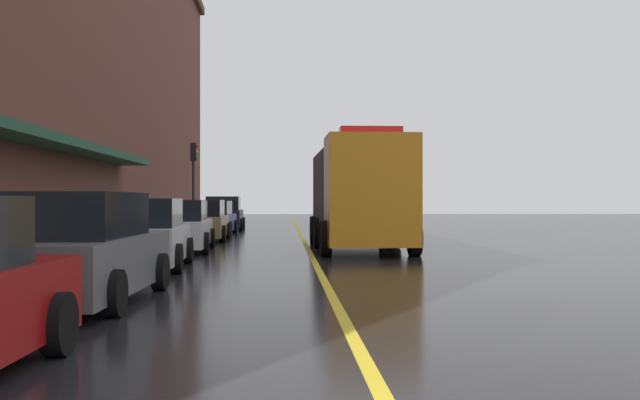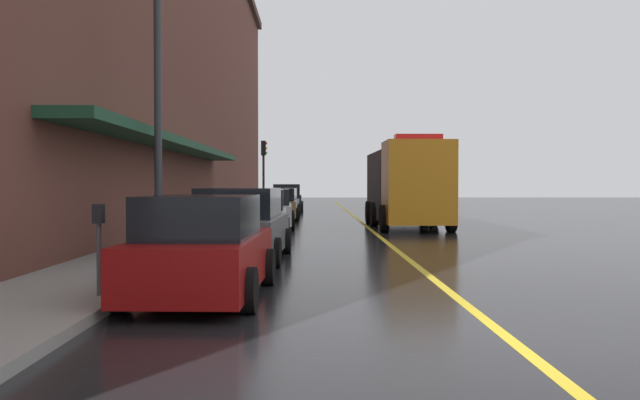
{
  "view_description": "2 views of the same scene",
  "coord_description": "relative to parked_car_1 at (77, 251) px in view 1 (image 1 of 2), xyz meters",
  "views": [
    {
      "loc": [
        -0.79,
        -3.33,
        1.55
      ],
      "look_at": [
        0.86,
        29.74,
        1.58
      ],
      "focal_mm": 41.6,
      "sensor_mm": 36.0,
      "label": 1
    },
    {
      "loc": [
        -2.24,
        -7.58,
        1.77
      ],
      "look_at": [
        -1.97,
        18.04,
        1.16
      ],
      "focal_mm": 37.74,
      "sensor_mm": 36.0,
      "label": 2
    }
  ],
  "objects": [
    {
      "name": "ground_plane",
      "position": [
        3.92,
        16.92,
        -0.79
      ],
      "size": [
        112.0,
        112.0,
        0.0
      ],
      "primitive_type": "plane",
      "color": "black"
    },
    {
      "name": "parking_meter_1",
      "position": [
        -1.43,
        26.58,
        0.27
      ],
      "size": [
        0.14,
        0.18,
        1.33
      ],
      "color": "#4C4C51",
      "rests_on": "sidewalk_left"
    },
    {
      "name": "parked_car_2",
      "position": [
        -0.04,
        5.64,
        -0.04
      ],
      "size": [
        2.06,
        4.17,
        1.6
      ],
      "rotation": [
        0.0,
        0.0,
        1.61
      ],
      "color": "silver",
      "rests_on": "ground"
    },
    {
      "name": "parked_car_4",
      "position": [
        0.01,
        17.32,
        -0.05
      ],
      "size": [
        1.98,
        4.34,
        1.58
      ],
      "rotation": [
        0.0,
        0.0,
        1.58
      ],
      "color": "#A5844C",
      "rests_on": "ground"
    },
    {
      "name": "sidewalk_left",
      "position": [
        -2.28,
        16.92,
        -0.71
      ],
      "size": [
        2.4,
        70.0,
        0.15
      ],
      "primitive_type": "cube",
      "color": "gray",
      "rests_on": "ground"
    },
    {
      "name": "parked_car_1",
      "position": [
        0.0,
        0.0,
        0.0
      ],
      "size": [
        2.24,
        4.85,
        1.68
      ],
      "rotation": [
        0.0,
        0.0,
        1.53
      ],
      "color": "#595B60",
      "rests_on": "ground"
    },
    {
      "name": "parked_car_5",
      "position": [
        -0.09,
        22.3,
        -0.06
      ],
      "size": [
        2.13,
        4.22,
        1.54
      ],
      "rotation": [
        0.0,
        0.0,
        1.54
      ],
      "color": "navy",
      "rests_on": "ground"
    },
    {
      "name": "traffic_light_near",
      "position": [
        -1.37,
        26.04,
        2.37
      ],
      "size": [
        0.38,
        0.36,
        4.3
      ],
      "color": "#232326",
      "rests_on": "sidewalk_left"
    },
    {
      "name": "lane_center_stripe",
      "position": [
        3.92,
        16.92,
        -0.78
      ],
      "size": [
        0.16,
        70.0,
        0.01
      ],
      "primitive_type": "cube",
      "color": "gold",
      "rests_on": "ground"
    },
    {
      "name": "parked_car_3",
      "position": [
        -0.09,
        11.54,
        -0.05
      ],
      "size": [
        2.17,
        4.91,
        1.57
      ],
      "rotation": [
        0.0,
        0.0,
        1.61
      ],
      "color": "silver",
      "rests_on": "ground"
    },
    {
      "name": "utility_truck",
      "position": [
        5.52,
        11.92,
        0.93
      ],
      "size": [
        2.88,
        8.04,
        3.6
      ],
      "rotation": [
        0.0,
        0.0,
        -1.56
      ],
      "color": "orange",
      "rests_on": "ground"
    },
    {
      "name": "parked_car_6",
      "position": [
        0.01,
        27.72,
        0.03
      ],
      "size": [
        2.13,
        4.5,
        1.76
      ],
      "rotation": [
        0.0,
        0.0,
        1.58
      ],
      "color": "black",
      "rests_on": "ground"
    }
  ]
}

